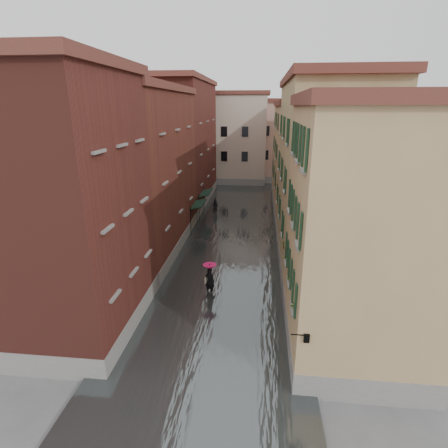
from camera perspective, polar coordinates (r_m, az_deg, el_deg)
The scene contains 16 objects.
ground at distance 21.16m, azimuth -1.43°, elevation -14.13°, with size 120.00×120.00×0.00m, color #58585A.
floodwater at distance 32.74m, azimuth 1.49°, elevation -1.60°, with size 10.00×60.00×0.20m, color #404647.
building_left_near at distance 18.88m, azimuth -24.02°, elevation 1.79°, with size 6.00×8.00×13.00m, color maroon.
building_left_mid at distance 28.69m, azimuth -13.27°, elevation 7.74°, with size 6.00×14.00×12.50m, color #5A2B1C.
building_left_far at distance 42.89m, azimuth -6.80°, elevation 12.62°, with size 6.00×16.00×14.00m, color maroon.
building_right_near at distance 17.26m, azimuth 21.21°, elevation -1.97°, with size 6.00×8.00×11.50m, color #A68655.
building_right_mid at distance 27.47m, azimuth 15.76°, elevation 7.60°, with size 6.00×14.00×13.00m, color tan.
building_right_far at distance 42.26m, azimuth 12.46°, elevation 10.52°, with size 6.00×16.00×11.50m, color #A68655.
building_end_cream at distance 56.09m, azimuth 0.51°, elevation 13.64°, with size 12.00×9.00×13.00m, color #B0A08C.
building_end_pink at distance 57.99m, azimuth 9.84°, elevation 13.05°, with size 10.00×9.00×12.00m, color tan.
awning_near at distance 33.68m, azimuth -4.22°, elevation 3.18°, with size 1.09×3.24×2.80m.
awning_far at distance 38.02m, azimuth -3.02°, elevation 5.01°, with size 1.09×3.39×2.80m.
wall_lantern at distance 14.51m, azimuth 13.24°, elevation -17.57°, with size 0.71×0.22×0.35m.
window_planters at distance 19.93m, azimuth 10.59°, elevation -5.16°, with size 0.59×10.46×0.84m.
pedestrian_main at distance 22.36m, azimuth -2.34°, elevation -8.63°, with size 0.88×0.88×2.06m.
pedestrian_far at distance 39.02m, azimuth -1.42°, elevation 2.85°, with size 0.78×0.61×1.60m, color black.
Camera 1 is at (2.37, -17.61, 11.48)m, focal length 28.00 mm.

